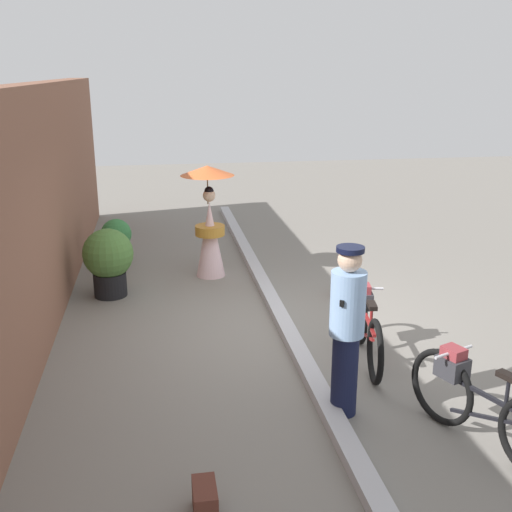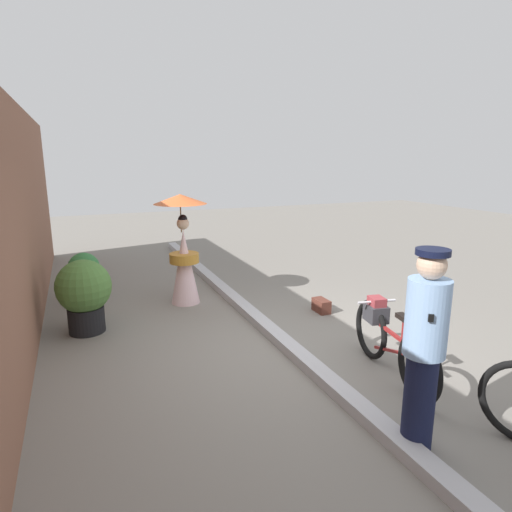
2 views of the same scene
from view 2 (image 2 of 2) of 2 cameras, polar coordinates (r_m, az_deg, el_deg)
ground_plane at (r=5.77m, az=3.83°, el=-11.93°), size 30.00×30.00×0.00m
sidewalk_curb at (r=5.75m, az=3.84°, el=-11.39°), size 14.00×0.20×0.12m
bicycle_near_officer at (r=5.18m, az=17.22°, el=-10.46°), size 1.73×0.49×0.81m
person_officer at (r=3.83m, az=21.33°, el=-10.96°), size 0.34×0.34×1.74m
person_with_parasol at (r=7.28m, az=-9.57°, el=1.14°), size 0.87×0.87×1.84m
potted_plant_by_door at (r=7.96m, az=-21.66°, el=-2.18°), size 0.54×0.52×0.84m
potted_plant_small at (r=6.52m, az=-21.64°, el=-4.42°), size 0.77×0.75×1.05m
backpack_on_pavement at (r=7.03m, az=8.66°, el=-6.46°), size 0.32×0.18×0.21m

